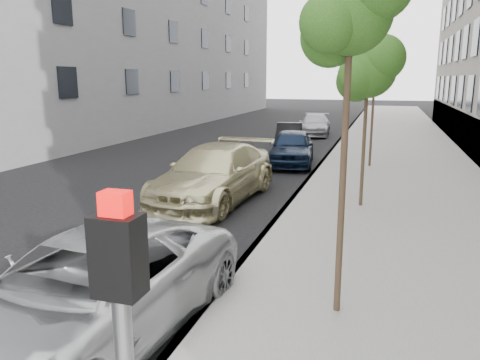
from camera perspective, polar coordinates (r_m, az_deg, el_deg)
The scene contains 11 objects.
ground at distance 7.54m, azimuth -16.00°, elevation -17.59°, with size 160.00×160.00×0.00m, color black.
sidewalk at distance 29.62m, azimuth 18.33°, elevation 4.63°, with size 6.40×72.00×0.14m, color gray.
curb at distance 29.73m, azimuth 12.28°, elevation 5.00°, with size 0.15×72.00×0.14m, color #9E9B93.
tree_near at distance 6.97m, azimuth 13.57°, elevation 19.07°, with size 1.55×1.35×5.20m.
tree_mid at distance 13.41m, azimuth 15.46°, elevation 12.84°, with size 1.83×1.63×4.69m.
tree_far at distance 19.90m, azimuth 16.24°, elevation 12.93°, with size 1.85×1.65×4.86m.
minivan at distance 7.11m, azimuth -17.95°, elevation -12.76°, with size 2.53×5.48×1.52m, color #B4B7B9.
suv at distance 14.28m, azimuth -3.16°, elevation 0.75°, with size 2.37×5.84×1.70m, color beige.
sedan_blue at distance 20.51m, azimuth 6.34°, elevation 4.00°, with size 1.81×4.51×1.54m, color black.
sedan_black at distance 25.85m, azimuth 6.04°, elevation 5.46°, with size 1.38×3.97×1.31m, color black.
sedan_rear at distance 31.53m, azimuth 9.06°, elevation 6.67°, with size 1.94×4.76×1.38m, color #9A9BA1.
Camera 1 is at (3.76, -5.39, 3.70)m, focal length 35.00 mm.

